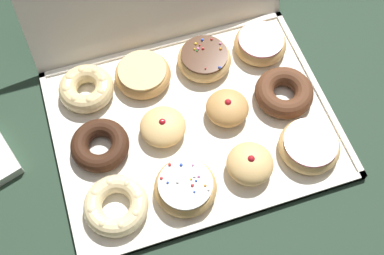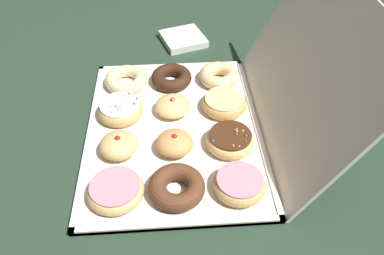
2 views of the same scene
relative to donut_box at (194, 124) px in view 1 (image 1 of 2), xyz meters
The scene contains 14 objects.
ground_plane 0.01m from the donut_box, ahead, with size 3.00×3.00×0.00m, color #233828.
donut_box is the anchor object (origin of this frame).
cruller_donut_0 0.23m from the donut_box, 146.14° to the right, with size 0.12×0.12×0.04m.
sprinkle_donut_1 0.15m from the donut_box, 114.11° to the right, with size 0.12×0.12×0.04m.
jelly_filled_donut_2 0.15m from the donut_box, 61.62° to the right, with size 0.09×0.09×0.05m.
pink_frosted_donut_3 0.23m from the donut_box, 33.18° to the right, with size 0.12×0.12×0.04m.
chocolate_cake_ring_donut_4 0.19m from the donut_box, behind, with size 0.11×0.11×0.04m.
jelly_filled_donut_5 0.07m from the donut_box, behind, with size 0.09×0.09×0.05m.
jelly_filled_donut_6 0.08m from the donut_box, ahead, with size 0.09×0.09×0.05m.
chocolate_cake_ring_donut_7 0.19m from the donut_box, ahead, with size 0.12×0.12×0.04m.
cruller_donut_8 0.23m from the donut_box, 144.45° to the left, with size 0.11×0.11×0.04m.
glazed_ring_donut_9 0.15m from the donut_box, 117.19° to the left, with size 0.12×0.12×0.04m.
sprinkle_donut_10 0.15m from the donut_box, 63.13° to the left, with size 0.11×0.11×0.04m.
pink_frosted_donut_11 0.23m from the donut_box, 34.11° to the left, with size 0.11×0.11×0.04m.
Camera 1 is at (-0.15, -0.45, 0.87)m, focal length 45.77 mm.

